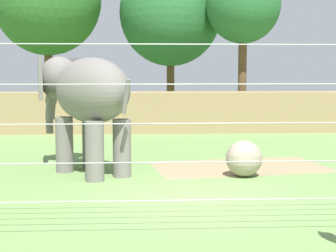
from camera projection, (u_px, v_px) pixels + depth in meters
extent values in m
plane|color=#6B8E4C|center=(191.00, 198.00, 11.63)|extent=(120.00, 120.00, 0.00)
cube|color=#937F5B|center=(240.00, 167.00, 15.48)|extent=(5.49, 3.58, 0.01)
cube|color=#997F56|center=(164.00, 112.00, 24.48)|extent=(36.00, 1.80, 1.90)
cylinder|color=slate|center=(64.00, 145.00, 14.61)|extent=(0.50, 0.50, 1.58)
cylinder|color=slate|center=(91.00, 142.00, 15.17)|extent=(0.50, 0.50, 1.58)
cylinder|color=slate|center=(95.00, 151.00, 13.38)|extent=(0.50, 0.50, 1.58)
cylinder|color=slate|center=(122.00, 148.00, 13.94)|extent=(0.50, 0.50, 1.58)
ellipsoid|color=slate|center=(92.00, 90.00, 14.11)|extent=(3.02, 3.29, 1.80)
ellipsoid|color=slate|center=(59.00, 78.00, 15.48)|extent=(1.66, 1.63, 1.30)
cube|color=slate|center=(40.00, 78.00, 14.96)|extent=(0.32, 1.01, 1.24)
cube|color=slate|center=(81.00, 78.00, 15.82)|extent=(0.95, 0.58, 1.24)
cylinder|color=slate|center=(52.00, 93.00, 15.90)|extent=(0.62, 0.66, 0.71)
cylinder|color=slate|center=(51.00, 109.00, 16.05)|extent=(0.48, 0.50, 0.66)
cylinder|color=slate|center=(50.00, 123.00, 16.17)|extent=(0.32, 0.32, 0.62)
cylinder|color=slate|center=(126.00, 97.00, 12.88)|extent=(0.30, 0.34, 0.90)
sphere|color=gray|center=(244.00, 158.00, 14.00)|extent=(0.99, 0.99, 0.99)
cylinder|color=#B7B7BC|center=(205.00, 200.00, 8.96)|extent=(11.62, 0.02, 0.02)
cylinder|color=#B7B7BC|center=(206.00, 162.00, 8.89)|extent=(11.62, 0.02, 0.02)
cylinder|color=#B7B7BC|center=(206.00, 123.00, 8.82)|extent=(11.62, 0.02, 0.02)
cylinder|color=#B7B7BC|center=(206.00, 84.00, 8.75)|extent=(11.62, 0.02, 0.02)
cylinder|color=#B7B7BC|center=(207.00, 44.00, 8.68)|extent=(11.62, 0.02, 0.02)
cylinder|color=brown|center=(49.00, 84.00, 28.38)|extent=(0.44, 0.44, 4.34)
cylinder|color=brown|center=(171.00, 89.00, 29.30)|extent=(0.44, 0.44, 3.75)
ellipsoid|color=#286633|center=(171.00, 12.00, 28.85)|extent=(5.73, 5.73, 6.02)
cylinder|color=brown|center=(242.00, 82.00, 26.90)|extent=(0.44, 0.44, 4.70)
ellipsoid|color=#286633|center=(243.00, 4.00, 26.49)|extent=(3.86, 3.86, 4.05)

